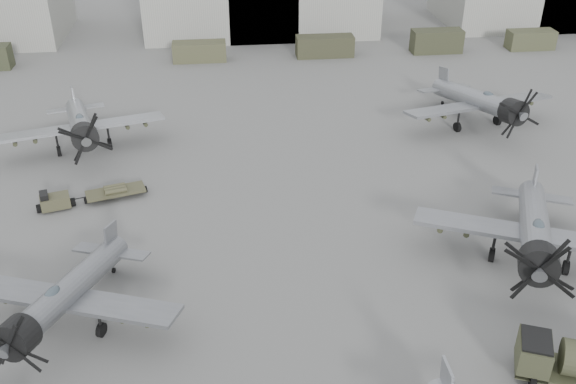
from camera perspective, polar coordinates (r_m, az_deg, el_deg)
name	(u,v)px	position (r m, az deg, el deg)	size (l,w,h in m)	color
support_truck_3	(199,51)	(72.72, -7.88, 12.28)	(5.82, 2.20, 2.10)	#4A4B31
support_truck_4	(325,46)	(73.66, 3.29, 12.81)	(6.40, 2.20, 2.28)	#373825
support_truck_5	(437,41)	(76.79, 13.08, 12.94)	(5.70, 2.20, 2.56)	#363925
support_truck_6	(531,40)	(81.19, 20.76, 12.56)	(5.34, 2.20, 2.14)	#45482F
aircraft_mid_1	(62,298)	(34.72, -19.48, -8.87)	(12.06, 10.88, 4.86)	gray
aircraft_mid_2	(535,233)	(39.61, 21.12, -3.39)	(13.56, 12.29, 5.55)	gray
aircraft_far_0	(81,125)	(53.09, -17.94, 5.71)	(13.16, 11.84, 5.24)	gray
aircraft_far_1	(482,102)	(57.08, 16.87, 7.67)	(13.53, 12.18, 5.38)	gray
tug_trailer	(79,198)	(46.50, -18.12, -0.49)	(7.12, 3.19, 1.41)	#48472F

